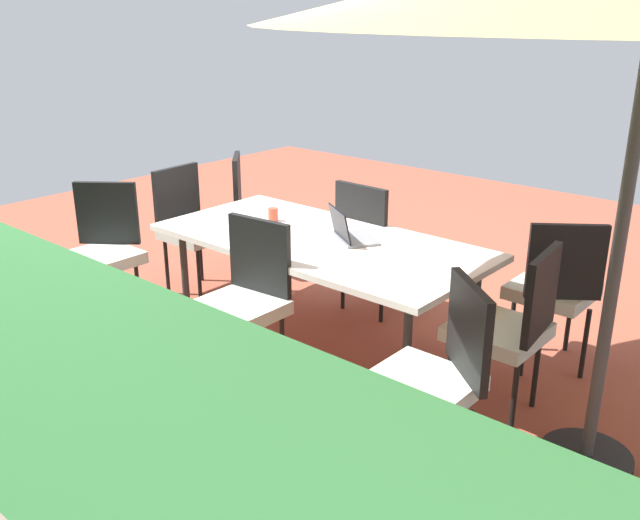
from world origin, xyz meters
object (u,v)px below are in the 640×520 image
at_px(chair_southwest, 556,285).
at_px(chair_northeast, 103,247).
at_px(dining_table, 320,245).
at_px(chair_north, 244,295).
at_px(chair_northwest, 435,373).
at_px(laptop, 350,233).
at_px(chair_southeast, 256,206).
at_px(chair_east, 192,224).
at_px(cup, 273,214).
at_px(chair_west, 510,324).
at_px(chair_south, 373,239).

distance_m(chair_southwest, chair_northeast, 3.02).
height_order(dining_table, chair_north, chair_north).
distance_m(chair_northwest, chair_northeast, 2.71).
xyz_separation_m(chair_northeast, laptop, (-1.55, -0.82, 0.22)).
xyz_separation_m(chair_southeast, laptop, (-1.51, 0.63, 0.22)).
bearing_deg(dining_table, chair_southwest, -153.39).
height_order(chair_east, chair_southeast, same).
height_order(chair_east, chair_northwest, same).
xyz_separation_m(dining_table, chair_southeast, (1.35, -0.73, -0.13)).
height_order(chair_southeast, cup, chair_southeast).
relative_size(dining_table, laptop, 5.42).
relative_size(chair_west, cup, 10.62).
xyz_separation_m(chair_north, chair_southeast, (1.35, -1.40, 0.00)).
bearing_deg(chair_east, chair_southeast, -3.51).
bearing_deg(chair_north, laptop, 72.87).
xyz_separation_m(chair_east, laptop, (-1.51, -0.06, 0.22)).
relative_size(chair_southeast, cup, 10.62).
distance_m(chair_north, chair_west, 1.49).
bearing_deg(chair_southwest, chair_southeast, -38.16).
bearing_deg(dining_table, chair_west, 178.90).
bearing_deg(chair_southwest, chair_northeast, -9.46).
height_order(chair_north, chair_northwest, same).
relative_size(laptop, cup, 4.35).
xyz_separation_m(chair_north, chair_south, (0.05, -1.32, 0.00)).
height_order(chair_northwest, cup, chair_northwest).
height_order(dining_table, chair_northwest, chair_northwest).
relative_size(dining_table, chair_north, 2.22).
xyz_separation_m(chair_northwest, chair_southeast, (2.67, -1.46, 0.00)).
height_order(chair_northwest, chair_west, same).
relative_size(chair_southeast, laptop, 2.44).
height_order(chair_west, laptop, chair_west).
distance_m(chair_west, chair_northeast, 2.81).
relative_size(chair_northwest, chair_northeast, 1.00).
distance_m(chair_south, cup, 0.75).
relative_size(chair_north, chair_south, 1.00).
distance_m(dining_table, chair_northeast, 1.56).
height_order(chair_southwest, cup, chair_southwest).
xyz_separation_m(chair_southwest, chair_southeast, (2.65, -0.07, 0.00)).
distance_m(chair_east, chair_west, 2.69).
bearing_deg(chair_north, chair_northeast, 176.56).
bearing_deg(cup, laptop, -179.03).
height_order(chair_southwest, chair_south, same).
xyz_separation_m(chair_east, chair_northwest, (-2.67, 0.77, 0.00)).
bearing_deg(laptop, chair_southwest, -121.80).
distance_m(dining_table, chair_northwest, 1.52).
height_order(chair_southwest, chair_northeast, same).
bearing_deg(cup, chair_southwest, -162.56).
bearing_deg(laptop, chair_north, 110.30).
bearing_deg(chair_northeast, dining_table, -10.39).
height_order(chair_northeast, cup, chair_northeast).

